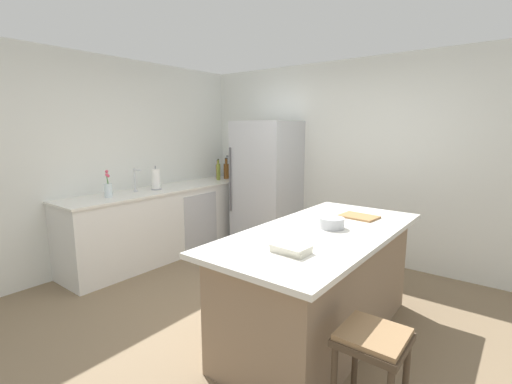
# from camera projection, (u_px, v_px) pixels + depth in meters

# --- Properties ---
(ground_plane) EXTENTS (7.20, 7.20, 0.00)m
(ground_plane) POSITION_uv_depth(u_px,v_px,m) (253.00, 325.00, 3.16)
(ground_plane) COLOR #7A664C
(wall_rear) EXTENTS (6.00, 0.10, 2.60)m
(wall_rear) POSITION_uv_depth(u_px,v_px,m) (359.00, 161.00, 4.69)
(wall_rear) COLOR silver
(wall_rear) RESTS_ON ground_plane
(wall_left) EXTENTS (0.10, 6.00, 2.60)m
(wall_left) POSITION_uv_depth(u_px,v_px,m) (98.00, 163.00, 4.41)
(wall_left) COLOR silver
(wall_left) RESTS_ON ground_plane
(counter_run_left) EXTENTS (0.67, 2.81, 0.93)m
(counter_run_left) POSITION_uv_depth(u_px,v_px,m) (166.00, 221.00, 4.89)
(counter_run_left) COLOR silver
(counter_run_left) RESTS_ON ground_plane
(kitchen_island) EXTENTS (0.99, 2.12, 0.91)m
(kitchen_island) POSITION_uv_depth(u_px,v_px,m) (320.00, 283.00, 2.95)
(kitchen_island) COLOR #8E755B
(kitchen_island) RESTS_ON ground_plane
(refrigerator) EXTENTS (0.83, 0.74, 1.83)m
(refrigerator) POSITION_uv_depth(u_px,v_px,m) (267.00, 185.00, 5.16)
(refrigerator) COLOR #B7BABF
(refrigerator) RESTS_ON ground_plane
(bar_stool) EXTENTS (0.36, 0.36, 0.63)m
(bar_stool) POSITION_uv_depth(u_px,v_px,m) (372.00, 351.00, 1.96)
(bar_stool) COLOR #473828
(bar_stool) RESTS_ON ground_plane
(sink_faucet) EXTENTS (0.15, 0.05, 0.30)m
(sink_faucet) POSITION_uv_depth(u_px,v_px,m) (136.00, 180.00, 4.49)
(sink_faucet) COLOR silver
(sink_faucet) RESTS_ON counter_run_left
(flower_vase) EXTENTS (0.09, 0.09, 0.32)m
(flower_vase) POSITION_uv_depth(u_px,v_px,m) (108.00, 189.00, 4.15)
(flower_vase) COLOR silver
(flower_vase) RESTS_ON counter_run_left
(paper_towel_roll) EXTENTS (0.14, 0.14, 0.31)m
(paper_towel_roll) POSITION_uv_depth(u_px,v_px,m) (156.00, 179.00, 4.67)
(paper_towel_roll) COLOR gray
(paper_towel_roll) RESTS_ON counter_run_left
(soda_bottle) EXTENTS (0.08, 0.08, 0.36)m
(soda_bottle) POSITION_uv_depth(u_px,v_px,m) (227.00, 169.00, 5.81)
(soda_bottle) COLOR silver
(soda_bottle) RESTS_ON counter_run_left
(whiskey_bottle) EXTENTS (0.09, 0.09, 0.33)m
(whiskey_bottle) POSITION_uv_depth(u_px,v_px,m) (226.00, 170.00, 5.69)
(whiskey_bottle) COLOR brown
(whiskey_bottle) RESTS_ON counter_run_left
(vinegar_bottle) EXTENTS (0.05, 0.05, 0.30)m
(vinegar_bottle) POSITION_uv_depth(u_px,v_px,m) (218.00, 171.00, 5.68)
(vinegar_bottle) COLOR #994C23
(vinegar_bottle) RESTS_ON counter_run_left
(olive_oil_bottle) EXTENTS (0.06, 0.06, 0.33)m
(olive_oil_bottle) POSITION_uv_depth(u_px,v_px,m) (218.00, 171.00, 5.54)
(olive_oil_bottle) COLOR olive
(olive_oil_bottle) RESTS_ON counter_run_left
(cookbook_stack) EXTENTS (0.25, 0.18, 0.05)m
(cookbook_stack) POSITION_uv_depth(u_px,v_px,m) (291.00, 249.00, 2.34)
(cookbook_stack) COLOR silver
(cookbook_stack) RESTS_ON kitchen_island
(mixing_bowl) EXTENTS (0.21, 0.21, 0.09)m
(mixing_bowl) POSITION_uv_depth(u_px,v_px,m) (332.00, 223.00, 2.92)
(mixing_bowl) COLOR #B2B5BA
(mixing_bowl) RESTS_ON kitchen_island
(cutting_board) EXTENTS (0.34, 0.26, 0.02)m
(cutting_board) POSITION_uv_depth(u_px,v_px,m) (359.00, 217.00, 3.28)
(cutting_board) COLOR #9E7042
(cutting_board) RESTS_ON kitchen_island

